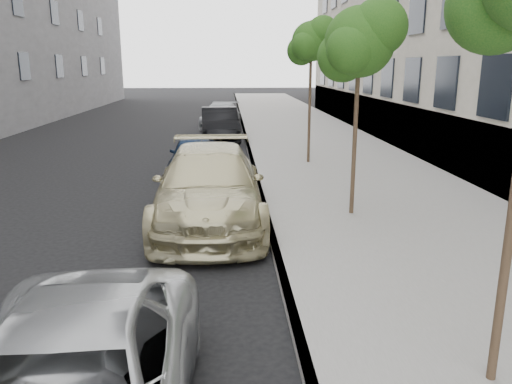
{
  "coord_description": "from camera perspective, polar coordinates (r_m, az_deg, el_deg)",
  "views": [
    {
      "loc": [
        0.28,
        -3.27,
        3.56
      ],
      "look_at": [
        0.74,
        4.81,
        1.5
      ],
      "focal_mm": 35.0,
      "sensor_mm": 36.0,
      "label": 1
    }
  ],
  "objects": [
    {
      "name": "sidewalk",
      "position": [
        27.78,
        5.13,
        7.02
      ],
      "size": [
        6.4,
        72.0,
        0.14
      ],
      "primitive_type": "cube",
      "color": "gray",
      "rests_on": "ground"
    },
    {
      "name": "curb",
      "position": [
        27.5,
        -1.38,
        7.0
      ],
      "size": [
        0.15,
        72.0,
        0.14
      ],
      "primitive_type": "cube",
      "color": "#9E9B93",
      "rests_on": "ground"
    },
    {
      "name": "tree_mid",
      "position": [
        11.66,
        11.89,
        16.45
      ],
      "size": [
        1.85,
        1.65,
        4.83
      ],
      "color": "#38281C",
      "rests_on": "sidewalk"
    },
    {
      "name": "tree_far",
      "position": [
        18.03,
        6.43,
        16.73
      ],
      "size": [
        1.7,
        1.5,
        5.06
      ],
      "color": "#38281C",
      "rests_on": "sidewalk"
    },
    {
      "name": "suv",
      "position": [
        11.51,
        -5.36,
        0.68
      ],
      "size": [
        2.48,
        5.98,
        1.73
      ],
      "primitive_type": "imported",
      "rotation": [
        0.0,
        0.0,
        0.01
      ],
      "color": "#BFB588",
      "rests_on": "ground"
    },
    {
      "name": "sedan_blue",
      "position": [
        16.96,
        -7.02,
        4.3
      ],
      "size": [
        1.63,
        3.85,
        1.3
      ],
      "primitive_type": "imported",
      "rotation": [
        0.0,
        0.0,
        -0.02
      ],
      "color": "#101F38",
      "rests_on": "ground"
    },
    {
      "name": "sedan_black",
      "position": [
        24.15,
        -4.18,
        7.69
      ],
      "size": [
        1.97,
        4.93,
        1.6
      ],
      "primitive_type": "imported",
      "rotation": [
        0.0,
        0.0,
        0.06
      ],
      "color": "black",
      "rests_on": "ground"
    },
    {
      "name": "sedan_rear",
      "position": [
        29.57,
        -4.03,
        8.71
      ],
      "size": [
        2.58,
        5.06,
        1.41
      ],
      "primitive_type": "imported",
      "rotation": [
        0.0,
        0.0,
        -0.13
      ],
      "color": "#909398",
      "rests_on": "ground"
    }
  ]
}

